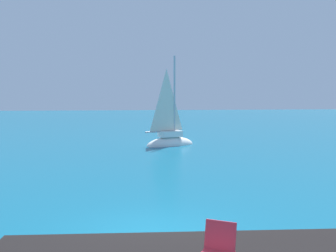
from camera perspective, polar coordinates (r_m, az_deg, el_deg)
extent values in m
plane|color=#0F5675|center=(9.89, -2.56, -16.99)|extent=(160.00, 160.00, 0.00)
ellipsoid|color=white|center=(26.52, 0.35, -3.09)|extent=(3.99, 2.59, 1.30)
cube|color=white|center=(26.42, 0.35, -1.24)|extent=(1.87, 1.45, 0.42)
cylinder|color=#B7B7BC|center=(26.43, 1.03, 4.70)|extent=(0.14, 0.14, 5.89)
cylinder|color=#B2B2B7|center=(26.02, -1.26, -0.89)|extent=(2.23, 0.97, 0.11)
pyramid|color=silver|center=(26.13, -0.25, 4.19)|extent=(1.78, 0.76, 4.48)
cube|color=#E03342|center=(5.85, 8.29, -16.82)|extent=(0.50, 0.35, 0.45)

